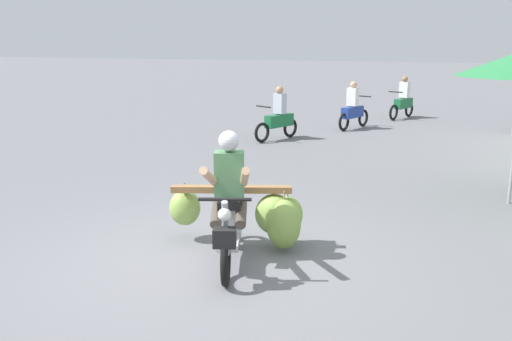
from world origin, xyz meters
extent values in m
plane|color=slate|center=(0.00, 0.00, 0.00)|extent=(120.00, 120.00, 0.00)
torus|color=black|center=(0.43, -0.55, 0.28)|extent=(0.24, 0.56, 0.56)
torus|color=black|center=(0.08, 0.60, 0.28)|extent=(0.24, 0.56, 0.56)
cube|color=silver|center=(0.28, -0.07, 0.32)|extent=(0.39, 0.61, 0.08)
cube|color=silver|center=(0.16, 0.31, 0.50)|extent=(0.46, 0.69, 0.36)
cube|color=black|center=(0.19, 0.24, 0.72)|extent=(0.43, 0.65, 0.10)
cylinder|color=gray|center=(0.41, -0.49, 0.62)|extent=(0.15, 0.29, 0.69)
cylinder|color=black|center=(0.42, -0.53, 0.96)|extent=(0.55, 0.20, 0.04)
sphere|color=silver|center=(0.45, -0.60, 0.82)|extent=(0.14, 0.14, 0.14)
cube|color=black|center=(0.46, -0.64, 0.58)|extent=(0.28, 0.22, 0.20)
cube|color=silver|center=(0.43, -0.55, 0.58)|extent=(0.18, 0.30, 0.04)
cube|color=olive|center=(0.12, 0.46, 0.78)|extent=(1.46, 0.54, 0.08)
cube|color=olive|center=(0.07, 0.63, 0.75)|extent=(1.31, 0.47, 0.06)
ellipsoid|color=#8DB150|center=(-0.56, 0.54, 0.45)|extent=(0.53, 0.52, 0.47)
cylinder|color=#998459|center=(-0.56, 0.54, 0.72)|extent=(0.02, 0.02, 0.14)
ellipsoid|color=#88AC4B|center=(0.76, 0.76, 0.42)|extent=(0.46, 0.43, 0.48)
cylinder|color=#998459|center=(0.76, 0.76, 0.71)|extent=(0.02, 0.02, 0.16)
ellipsoid|color=#8DB150|center=(0.62, 0.63, 0.46)|extent=(0.56, 0.52, 0.51)
cylinder|color=#998459|center=(0.62, 0.63, 0.74)|extent=(0.02, 0.02, 0.11)
ellipsoid|color=#88AC4B|center=(0.77, 0.57, 0.36)|extent=(0.55, 0.53, 0.64)
cylinder|color=#998459|center=(0.77, 0.57, 0.72)|extent=(0.02, 0.02, 0.14)
cube|color=#4C7F51|center=(0.22, 0.12, 1.05)|extent=(0.39, 0.31, 0.56)
sphere|color=silver|center=(0.23, 0.10, 1.46)|extent=(0.24, 0.24, 0.24)
cylinder|color=tan|center=(0.51, -0.15, 1.11)|extent=(0.35, 0.70, 0.39)
cylinder|color=tan|center=(0.14, -0.26, 1.11)|extent=(0.25, 0.72, 0.39)
cylinder|color=#4C4238|center=(0.39, 0.05, 0.62)|extent=(0.25, 0.46, 0.27)
cylinder|color=#4C4238|center=(0.13, -0.03, 0.62)|extent=(0.25, 0.46, 0.27)
torus|color=black|center=(1.17, 12.55, 0.26)|extent=(0.28, 0.51, 0.52)
torus|color=black|center=(1.60, 13.56, 0.26)|extent=(0.28, 0.51, 0.52)
cube|color=#196638|center=(1.43, 13.15, 0.50)|extent=(0.57, 0.92, 0.32)
cylinder|color=black|center=(1.19, 12.60, 0.92)|extent=(0.47, 0.23, 0.04)
cube|color=silver|center=(1.43, 13.17, 0.95)|extent=(0.35, 0.30, 0.52)
sphere|color=#9E7051|center=(1.43, 13.15, 1.30)|extent=(0.20, 0.20, 0.20)
torus|color=black|center=(-1.72, 7.48, 0.26)|extent=(0.30, 0.50, 0.52)
torus|color=black|center=(-1.23, 8.47, 0.26)|extent=(0.30, 0.50, 0.52)
cube|color=#196638|center=(-1.43, 8.06, 0.50)|extent=(0.61, 0.91, 0.32)
cylinder|color=black|center=(-1.70, 7.52, 0.92)|extent=(0.46, 0.25, 0.04)
cube|color=#B2B7C6|center=(-1.42, 8.08, 0.95)|extent=(0.36, 0.31, 0.52)
sphere|color=tan|center=(-1.43, 8.06, 1.30)|extent=(0.20, 0.20, 0.20)
torus|color=black|center=(0.39, 10.97, 0.26)|extent=(0.27, 0.51, 0.52)
torus|color=black|center=(-0.02, 9.95, 0.26)|extent=(0.27, 0.51, 0.52)
cube|color=navy|center=(0.15, 10.37, 0.50)|extent=(0.56, 0.92, 0.32)
cylinder|color=black|center=(0.38, 10.92, 0.92)|extent=(0.48, 0.22, 0.04)
cube|color=silver|center=(0.14, 10.35, 0.95)|extent=(0.35, 0.30, 0.52)
sphere|color=tan|center=(0.15, 10.37, 1.30)|extent=(0.20, 0.20, 0.20)
camera|label=1|loc=(2.44, -5.60, 2.60)|focal=38.13mm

